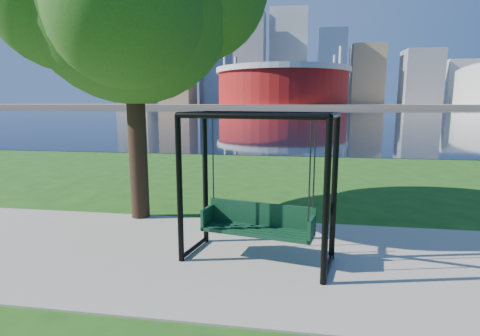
# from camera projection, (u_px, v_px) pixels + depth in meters

# --- Properties ---
(ground) EXTENTS (900.00, 900.00, 0.00)m
(ground) POSITION_uv_depth(u_px,v_px,m) (228.00, 246.00, 6.85)
(ground) COLOR #1E5114
(ground) RESTS_ON ground
(path) EXTENTS (120.00, 4.00, 0.03)m
(path) POSITION_uv_depth(u_px,v_px,m) (222.00, 256.00, 6.37)
(path) COLOR #9E937F
(path) RESTS_ON ground
(river) EXTENTS (900.00, 180.00, 0.02)m
(river) POSITION_uv_depth(u_px,v_px,m) (295.00, 113.00, 106.12)
(river) COLOR black
(river) RESTS_ON ground
(far_bank) EXTENTS (900.00, 228.00, 2.00)m
(far_bank) POSITION_uv_depth(u_px,v_px,m) (298.00, 105.00, 304.50)
(far_bank) COLOR #937F60
(far_bank) RESTS_ON ground
(stadium) EXTENTS (83.00, 83.00, 32.00)m
(stadium) POSITION_uv_depth(u_px,v_px,m) (282.00, 85.00, 234.69)
(stadium) COLOR maroon
(stadium) RESTS_ON far_bank
(skyline) EXTENTS (392.00, 66.00, 96.50)m
(skyline) POSITION_uv_depth(u_px,v_px,m) (294.00, 63.00, 312.25)
(skyline) COLOR gray
(skyline) RESTS_ON far_bank
(swing) EXTENTS (2.54, 1.49, 2.44)m
(swing) POSITION_uv_depth(u_px,v_px,m) (258.00, 191.00, 6.00)
(swing) COLOR black
(swing) RESTS_ON ground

